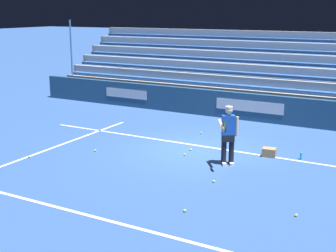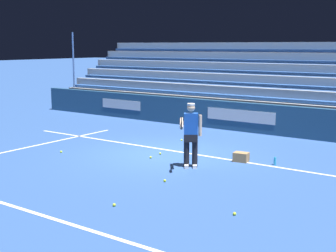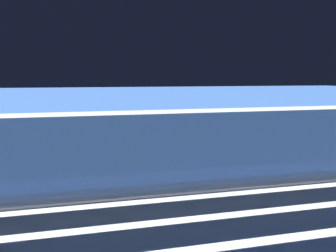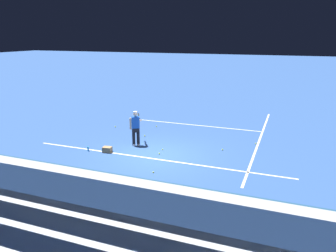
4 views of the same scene
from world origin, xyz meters
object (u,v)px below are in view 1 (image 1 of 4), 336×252
tennis_ball_near_player (29,157)px  tennis_player (228,135)px  tennis_ball_by_box (296,215)px  water_bottle (301,156)px  tennis_ball_far_left (201,133)px  tennis_ball_stray_back (185,211)px  tennis_ball_on_baseline (184,155)px  ball_box_cardboard (269,152)px  tennis_ball_far_right (95,151)px  tennis_ball_midcourt (214,181)px  tennis_ball_toward_net (191,150)px

tennis_ball_near_player → tennis_player: bearing=-157.3°
tennis_ball_by_box → water_bottle: (0.87, -4.05, 0.08)m
tennis_ball_by_box → tennis_ball_far_left: size_ratio=1.00×
tennis_ball_stray_back → tennis_ball_on_baseline: same height
tennis_ball_near_player → ball_box_cardboard: bearing=-149.9°
tennis_ball_on_baseline → tennis_ball_near_player: (4.00, 2.47, 0.00)m
tennis_player → tennis_ball_far_right: size_ratio=25.98×
tennis_ball_midcourt → water_bottle: size_ratio=0.30×
ball_box_cardboard → tennis_ball_near_player: ball_box_cardboard is taller
tennis_ball_on_baseline → tennis_ball_near_player: same height
tennis_ball_far_right → tennis_ball_stray_back: same height
tennis_ball_stray_back → tennis_ball_on_baseline: bearing=-62.9°
tennis_player → tennis_ball_toward_net: size_ratio=25.98×
tennis_ball_toward_net → tennis_ball_stray_back: (-1.93, 4.21, 0.00)m
tennis_ball_toward_net → tennis_ball_on_baseline: bearing=95.9°
tennis_ball_by_box → tennis_ball_on_baseline: (4.09, -2.70, 0.00)m
tennis_ball_stray_back → tennis_ball_far_right: bearing=-30.5°
tennis_ball_on_baseline → tennis_ball_near_player: bearing=31.7°
ball_box_cardboard → tennis_ball_midcourt: size_ratio=6.06×
ball_box_cardboard → tennis_ball_on_baseline: size_ratio=6.06×
tennis_ball_midcourt → tennis_ball_by_box: (-2.38, 1.02, 0.00)m
tennis_ball_far_left → tennis_ball_midcourt: bearing=118.9°
tennis_player → tennis_ball_on_baseline: (1.48, -0.18, -0.86)m
tennis_player → ball_box_cardboard: size_ratio=4.29×
tennis_ball_toward_net → water_bottle: (-3.28, -0.80, 0.08)m
tennis_ball_midcourt → tennis_ball_on_baseline: (1.71, -1.67, 0.00)m
tennis_ball_far_right → water_bottle: bearing=-158.2°
tennis_player → tennis_ball_far_left: (2.12, -2.76, -0.86)m
tennis_ball_by_box → tennis_ball_far_right: 6.94m
tennis_player → tennis_ball_stray_back: size_ratio=25.98×
tennis_ball_toward_net → tennis_ball_on_baseline: (-0.06, 0.56, 0.00)m
tennis_ball_midcourt → water_bottle: bearing=-116.5°
tennis_ball_far_right → tennis_ball_on_baseline: same height
tennis_ball_by_box → tennis_ball_on_baseline: bearing=-33.4°
tennis_ball_far_left → tennis_ball_near_player: bearing=56.4°
tennis_ball_near_player → water_bottle: size_ratio=0.30×
tennis_player → water_bottle: 2.45m
tennis_player → tennis_ball_far_left: bearing=-52.6°
tennis_ball_midcourt → tennis_ball_stray_back: bearing=94.7°
tennis_ball_stray_back → tennis_ball_near_player: same height
tennis_ball_near_player → tennis_ball_midcourt: bearing=-172.0°
tennis_ball_by_box → tennis_ball_stray_back: 2.41m
tennis_ball_midcourt → tennis_ball_far_left: 4.86m
ball_box_cardboard → tennis_ball_far_right: size_ratio=6.06×
tennis_ball_far_right → tennis_ball_on_baseline: (-2.64, -1.00, 0.00)m
tennis_ball_on_baseline → tennis_ball_far_right: bearing=20.7°
tennis_ball_midcourt → tennis_ball_near_player: size_ratio=1.00×
tennis_ball_toward_net → tennis_ball_on_baseline: size_ratio=1.00×
tennis_ball_midcourt → tennis_ball_far_left: (2.35, -4.26, 0.00)m
tennis_ball_far_left → water_bottle: water_bottle is taller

